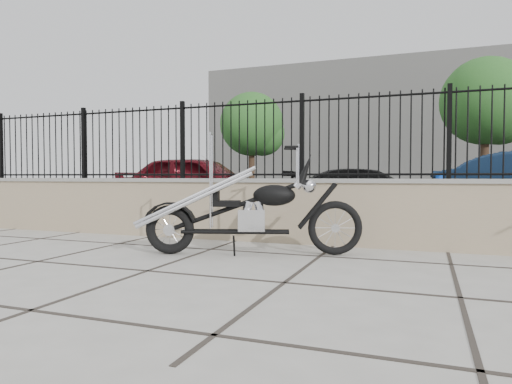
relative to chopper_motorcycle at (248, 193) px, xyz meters
name	(u,v)px	position (x,y,z in m)	size (l,w,h in m)	color
ground_plane	(147,271)	(-0.61, -1.30, -0.79)	(90.00, 90.00, 0.00)	#99968E
parking_lot	(346,204)	(-0.61, 11.20, -0.79)	(30.00, 30.00, 0.00)	black
retaining_wall	(239,209)	(-0.61, 1.20, -0.31)	(14.00, 0.36, 0.96)	gray
iron_fence	(239,140)	(-0.61, 1.20, 0.77)	(14.00, 0.08, 1.20)	black
background_building	(383,130)	(-0.61, 25.20, 3.21)	(22.00, 6.00, 8.00)	beige
chopper_motorcycle	(248,193)	(0.00, 0.00, 0.00)	(2.62, 0.46, 1.57)	black
car_red	(199,184)	(-3.56, 5.47, 0.00)	(1.85, 4.59, 1.56)	#4E0B12
car_black	(369,193)	(0.82, 5.89, -0.20)	(1.65, 4.05, 1.18)	black
bollard_a	(163,200)	(-3.51, 3.61, -0.33)	(0.11, 0.11, 0.91)	blue
bollard_b	(439,202)	(2.33, 3.87, -0.27)	(0.12, 0.12, 1.03)	blue
tree_left	(252,121)	(-5.93, 15.48, 2.88)	(3.10, 3.10, 5.24)	#382619
tree_right	(486,97)	(4.33, 15.57, 3.45)	(3.58, 3.58, 6.04)	#382619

